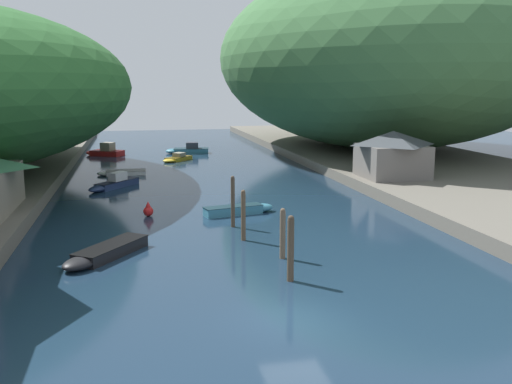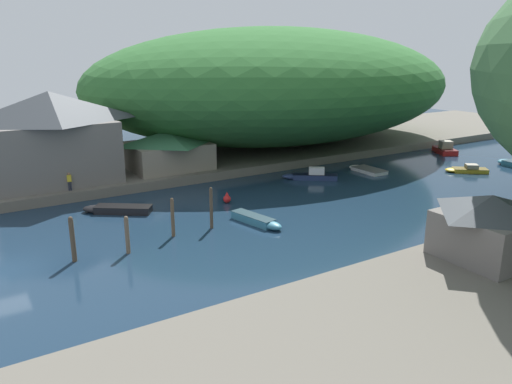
{
  "view_description": "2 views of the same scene",
  "coord_description": "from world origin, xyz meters",
  "px_view_note": "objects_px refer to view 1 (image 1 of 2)",
  "views": [
    {
      "loc": [
        -5.92,
        -20.1,
        8.96
      ],
      "look_at": [
        1.86,
        16.09,
        1.95
      ],
      "focal_mm": 40.0,
      "sensor_mm": 36.0,
      "label": 1
    },
    {
      "loc": [
        33.03,
        -1.74,
        13.54
      ],
      "look_at": [
        1.9,
        17.68,
        2.94
      ],
      "focal_mm": 35.0,
      "sensor_mm": 36.0,
      "label": 2
    }
  ],
  "objects_px": {
    "boat_white_cruiser": "(113,184)",
    "boat_far_upstream": "(242,210)",
    "boat_yellow_tender": "(120,173)",
    "channel_buoy_near": "(148,210)",
    "boat_open_rowboat": "(103,253)",
    "right_bank_cottage": "(392,153)",
    "boat_red_skiff": "(187,150)",
    "boat_moored_right": "(177,158)",
    "boat_cabin_cruiser": "(104,152)"
  },
  "relations": [
    {
      "from": "boat_red_skiff",
      "to": "boat_white_cruiser",
      "type": "bearing_deg",
      "value": 167.41
    },
    {
      "from": "right_bank_cottage",
      "to": "boat_open_rowboat",
      "type": "bearing_deg",
      "value": -145.72
    },
    {
      "from": "boat_far_upstream",
      "to": "boat_red_skiff",
      "type": "distance_m",
      "value": 36.63
    },
    {
      "from": "boat_white_cruiser",
      "to": "boat_moored_right",
      "type": "bearing_deg",
      "value": -74.11
    },
    {
      "from": "right_bank_cottage",
      "to": "boat_white_cruiser",
      "type": "bearing_deg",
      "value": 168.59
    },
    {
      "from": "boat_far_upstream",
      "to": "channel_buoy_near",
      "type": "height_order",
      "value": "channel_buoy_near"
    },
    {
      "from": "right_bank_cottage",
      "to": "boat_white_cruiser",
      "type": "height_order",
      "value": "right_bank_cottage"
    },
    {
      "from": "right_bank_cottage",
      "to": "boat_open_rowboat",
      "type": "relative_size",
      "value": 1.0
    },
    {
      "from": "right_bank_cottage",
      "to": "boat_far_upstream",
      "type": "xyz_separation_m",
      "value": [
        -14.82,
        -7.43,
        -2.72
      ]
    },
    {
      "from": "right_bank_cottage",
      "to": "boat_cabin_cruiser",
      "type": "relative_size",
      "value": 1.06
    },
    {
      "from": "boat_white_cruiser",
      "to": "boat_yellow_tender",
      "type": "height_order",
      "value": "boat_white_cruiser"
    },
    {
      "from": "boat_moored_right",
      "to": "boat_red_skiff",
      "type": "xyz_separation_m",
      "value": [
        1.93,
        7.3,
        0.16
      ]
    },
    {
      "from": "channel_buoy_near",
      "to": "boat_white_cruiser",
      "type": "bearing_deg",
      "value": 103.23
    },
    {
      "from": "right_bank_cottage",
      "to": "boat_moored_right",
      "type": "distance_m",
      "value": 27.95
    },
    {
      "from": "boat_red_skiff",
      "to": "channel_buoy_near",
      "type": "bearing_deg",
      "value": 177.67
    },
    {
      "from": "boat_red_skiff",
      "to": "right_bank_cottage",
      "type": "bearing_deg",
      "value": -145.28
    },
    {
      "from": "boat_far_upstream",
      "to": "boat_open_rowboat",
      "type": "bearing_deg",
      "value": -57.92
    },
    {
      "from": "boat_far_upstream",
      "to": "boat_yellow_tender",
      "type": "distance_m",
      "value": 21.78
    },
    {
      "from": "channel_buoy_near",
      "to": "boat_open_rowboat",
      "type": "bearing_deg",
      "value": -105.38
    },
    {
      "from": "boat_yellow_tender",
      "to": "right_bank_cottage",
      "type": "bearing_deg",
      "value": -118.38
    },
    {
      "from": "boat_open_rowboat",
      "to": "boat_cabin_cruiser",
      "type": "height_order",
      "value": "boat_cabin_cruiser"
    },
    {
      "from": "right_bank_cottage",
      "to": "channel_buoy_near",
      "type": "height_order",
      "value": "right_bank_cottage"
    },
    {
      "from": "boat_open_rowboat",
      "to": "boat_yellow_tender",
      "type": "relative_size",
      "value": 1.17
    },
    {
      "from": "boat_far_upstream",
      "to": "boat_white_cruiser",
      "type": "bearing_deg",
      "value": -155.54
    },
    {
      "from": "right_bank_cottage",
      "to": "boat_yellow_tender",
      "type": "bearing_deg",
      "value": 151.92
    },
    {
      "from": "boat_open_rowboat",
      "to": "boat_red_skiff",
      "type": "xyz_separation_m",
      "value": [
        8.64,
        45.46,
        0.15
      ]
    },
    {
      "from": "right_bank_cottage",
      "to": "boat_red_skiff",
      "type": "distance_m",
      "value": 33.03
    },
    {
      "from": "boat_white_cruiser",
      "to": "boat_far_upstream",
      "type": "bearing_deg",
      "value": 164.43
    },
    {
      "from": "boat_far_upstream",
      "to": "boat_moored_right",
      "type": "height_order",
      "value": "boat_moored_right"
    },
    {
      "from": "boat_cabin_cruiser",
      "to": "boat_yellow_tender",
      "type": "height_order",
      "value": "boat_cabin_cruiser"
    },
    {
      "from": "boat_white_cruiser",
      "to": "boat_yellow_tender",
      "type": "bearing_deg",
      "value": -55.81
    },
    {
      "from": "boat_red_skiff",
      "to": "channel_buoy_near",
      "type": "distance_m",
      "value": 36.47
    },
    {
      "from": "boat_yellow_tender",
      "to": "channel_buoy_near",
      "type": "xyz_separation_m",
      "value": [
        2.26,
        -19.31,
        0.2
      ]
    },
    {
      "from": "right_bank_cottage",
      "to": "channel_buoy_near",
      "type": "relative_size",
      "value": 5.43
    },
    {
      "from": "boat_open_rowboat",
      "to": "boat_moored_right",
      "type": "bearing_deg",
      "value": -64.38
    },
    {
      "from": "boat_moored_right",
      "to": "boat_yellow_tender",
      "type": "relative_size",
      "value": 0.95
    },
    {
      "from": "boat_far_upstream",
      "to": "boat_white_cruiser",
      "type": "distance_m",
      "value": 15.31
    },
    {
      "from": "right_bank_cottage",
      "to": "boat_far_upstream",
      "type": "height_order",
      "value": "right_bank_cottage"
    },
    {
      "from": "boat_open_rowboat",
      "to": "boat_red_skiff",
      "type": "relative_size",
      "value": 0.97
    },
    {
      "from": "boat_open_rowboat",
      "to": "channel_buoy_near",
      "type": "xyz_separation_m",
      "value": [
        2.61,
        9.49,
        0.1
      ]
    },
    {
      "from": "boat_white_cruiser",
      "to": "boat_cabin_cruiser",
      "type": "relative_size",
      "value": 1.02
    },
    {
      "from": "boat_red_skiff",
      "to": "boat_moored_right",
      "type": "bearing_deg",
      "value": 172.39
    },
    {
      "from": "right_bank_cottage",
      "to": "boat_yellow_tender",
      "type": "height_order",
      "value": "right_bank_cottage"
    },
    {
      "from": "right_bank_cottage",
      "to": "boat_moored_right",
      "type": "height_order",
      "value": "right_bank_cottage"
    },
    {
      "from": "boat_white_cruiser",
      "to": "channel_buoy_near",
      "type": "bearing_deg",
      "value": 140.93
    },
    {
      "from": "boat_moored_right",
      "to": "boat_open_rowboat",
      "type": "distance_m",
      "value": 38.75
    },
    {
      "from": "right_bank_cottage",
      "to": "boat_white_cruiser",
      "type": "distance_m",
      "value": 24.6
    },
    {
      "from": "boat_moored_right",
      "to": "right_bank_cottage",
      "type": "bearing_deg",
      "value": 166.25
    },
    {
      "from": "boat_yellow_tender",
      "to": "boat_white_cruiser",
      "type": "bearing_deg",
      "value": 176.18
    },
    {
      "from": "boat_yellow_tender",
      "to": "channel_buoy_near",
      "type": "height_order",
      "value": "channel_buoy_near"
    }
  ]
}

